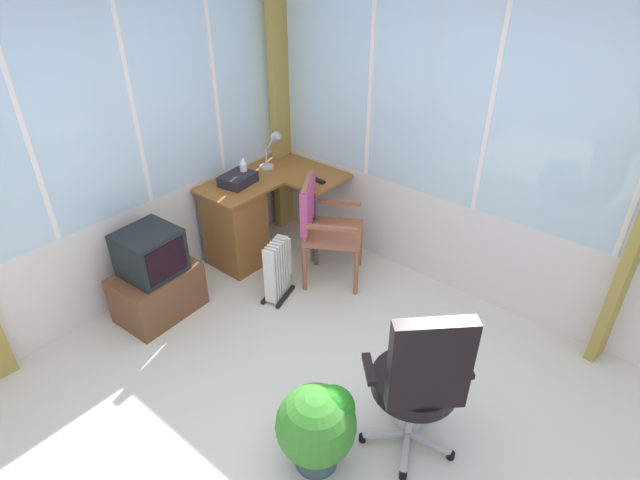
% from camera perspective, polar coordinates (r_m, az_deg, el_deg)
% --- Properties ---
extents(ground, '(4.86, 5.14, 0.06)m').
position_cam_1_polar(ground, '(3.43, -0.52, -21.25)').
color(ground, beige).
extents(north_window_panel, '(3.86, 0.07, 2.59)m').
position_cam_1_polar(north_window_panel, '(4.03, -24.33, 8.49)').
color(north_window_panel, silver).
rests_on(north_window_panel, ground).
extents(east_window_panel, '(0.07, 4.14, 2.59)m').
position_cam_1_polar(east_window_panel, '(4.02, 18.03, 9.69)').
color(east_window_panel, silver).
rests_on(east_window_panel, ground).
extents(curtain_corner, '(0.25, 0.10, 2.49)m').
position_cam_1_polar(curtain_corner, '(4.96, -4.43, 14.66)').
color(curtain_corner, olive).
rests_on(curtain_corner, ground).
extents(desk, '(1.16, 0.89, 0.76)m').
position_cam_1_polar(desk, '(4.66, -8.99, 1.93)').
color(desk, brown).
rests_on(desk, ground).
extents(desk_lamp, '(0.23, 0.20, 0.34)m').
position_cam_1_polar(desk_lamp, '(4.78, -5.03, 10.60)').
color(desk_lamp, '#B2B7BC').
rests_on(desk_lamp, desk).
extents(tv_remote, '(0.06, 0.15, 0.02)m').
position_cam_1_polar(tv_remote, '(4.55, -0.23, 6.72)').
color(tv_remote, black).
rests_on(tv_remote, desk).
extents(spray_bottle, '(0.06, 0.06, 0.22)m').
position_cam_1_polar(spray_bottle, '(4.58, -8.57, 7.83)').
color(spray_bottle, silver).
rests_on(spray_bottle, desk).
extents(paper_tray, '(0.33, 0.27, 0.09)m').
position_cam_1_polar(paper_tray, '(4.54, -9.18, 6.74)').
color(paper_tray, '#211F2A').
rests_on(paper_tray, desk).
extents(wooden_armchair, '(0.66, 0.66, 0.93)m').
position_cam_1_polar(wooden_armchair, '(4.30, -0.10, 2.43)').
color(wooden_armchair, brown).
rests_on(wooden_armchair, ground).
extents(office_chair, '(0.61, 0.60, 1.10)m').
position_cam_1_polar(office_chair, '(2.91, 11.22, -14.86)').
color(office_chair, '#B7B7BF').
rests_on(office_chair, ground).
extents(tv_on_stand, '(0.67, 0.48, 0.76)m').
position_cam_1_polar(tv_on_stand, '(4.22, -17.94, -4.10)').
color(tv_on_stand, brown).
rests_on(tv_on_stand, ground).
extents(space_heater, '(0.37, 0.25, 0.54)m').
position_cam_1_polar(space_heater, '(4.25, -4.69, -3.18)').
color(space_heater, silver).
rests_on(space_heater, ground).
extents(potted_plant, '(0.46, 0.46, 0.56)m').
position_cam_1_polar(potted_plant, '(3.04, -0.21, -20.03)').
color(potted_plant, '#364F54').
rests_on(potted_plant, ground).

